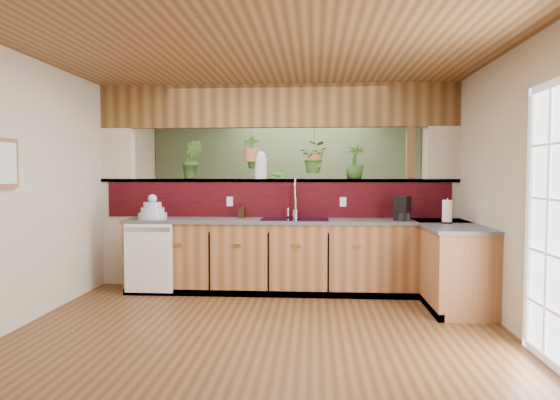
# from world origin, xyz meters

# --- Properties ---
(ground) EXTENTS (4.60, 7.00, 0.01)m
(ground) POSITION_xyz_m (0.00, 0.00, 0.00)
(ground) COLOR #57351A
(ground) RESTS_ON ground
(ceiling) EXTENTS (4.60, 7.00, 0.01)m
(ceiling) POSITION_xyz_m (0.00, 0.00, 2.60)
(ceiling) COLOR brown
(ceiling) RESTS_ON ground
(wall_back) EXTENTS (4.60, 0.02, 2.60)m
(wall_back) POSITION_xyz_m (0.00, 3.50, 1.30)
(wall_back) COLOR beige
(wall_back) RESTS_ON ground
(wall_front) EXTENTS (4.60, 0.02, 2.60)m
(wall_front) POSITION_xyz_m (0.00, -3.50, 1.30)
(wall_front) COLOR beige
(wall_front) RESTS_ON ground
(wall_left) EXTENTS (0.02, 7.00, 2.60)m
(wall_left) POSITION_xyz_m (-2.30, 0.00, 1.30)
(wall_left) COLOR beige
(wall_left) RESTS_ON ground
(wall_right) EXTENTS (0.02, 7.00, 2.60)m
(wall_right) POSITION_xyz_m (2.30, 0.00, 1.30)
(wall_right) COLOR beige
(wall_right) RESTS_ON ground
(pass_through_partition) EXTENTS (4.60, 0.21, 2.60)m
(pass_through_partition) POSITION_xyz_m (0.03, 1.35, 1.19)
(pass_through_partition) COLOR beige
(pass_through_partition) RESTS_ON ground
(pass_through_ledge) EXTENTS (4.60, 0.21, 0.04)m
(pass_through_ledge) POSITION_xyz_m (0.00, 1.35, 1.37)
(pass_through_ledge) COLOR brown
(pass_through_ledge) RESTS_ON ground
(header_beam) EXTENTS (4.60, 0.15, 0.55)m
(header_beam) POSITION_xyz_m (0.00, 1.35, 2.33)
(header_beam) COLOR brown
(header_beam) RESTS_ON ground
(sage_backwall) EXTENTS (4.55, 0.02, 2.55)m
(sage_backwall) POSITION_xyz_m (0.00, 3.48, 1.30)
(sage_backwall) COLOR #4F6243
(sage_backwall) RESTS_ON ground
(countertop) EXTENTS (4.14, 1.52, 0.90)m
(countertop) POSITION_xyz_m (0.84, 0.87, 0.45)
(countertop) COLOR brown
(countertop) RESTS_ON ground
(dishwasher) EXTENTS (0.58, 0.03, 0.82)m
(dishwasher) POSITION_xyz_m (-1.48, 0.66, 0.46)
(dishwasher) COLOR white
(dishwasher) RESTS_ON ground
(navy_sink) EXTENTS (0.82, 0.50, 0.18)m
(navy_sink) POSITION_xyz_m (0.25, 0.98, 0.82)
(navy_sink) COLOR black
(navy_sink) RESTS_ON countertop
(french_door) EXTENTS (0.06, 1.02, 2.16)m
(french_door) POSITION_xyz_m (2.27, -1.30, 1.05)
(french_door) COLOR white
(french_door) RESTS_ON ground
(framed_print) EXTENTS (0.04, 0.35, 0.45)m
(framed_print) POSITION_xyz_m (-2.27, -0.80, 1.55)
(framed_print) COLOR brown
(framed_print) RESTS_ON wall_left
(faucet) EXTENTS (0.22, 0.22, 0.49)m
(faucet) POSITION_xyz_m (0.24, 1.13, 1.16)
(faucet) COLOR #B7B7B2
(faucet) RESTS_ON countertop
(dish_stack) EXTENTS (0.35, 0.35, 0.30)m
(dish_stack) POSITION_xyz_m (-1.50, 0.91, 0.99)
(dish_stack) COLOR #A4B3D4
(dish_stack) RESTS_ON countertop
(soap_dispenser) EXTENTS (0.09, 0.09, 0.18)m
(soap_dispenser) POSITION_xyz_m (-0.42, 1.12, 0.99)
(soap_dispenser) COLOR #342013
(soap_dispenser) RESTS_ON countertop
(coffee_maker) EXTENTS (0.15, 0.26, 0.29)m
(coffee_maker) POSITION_xyz_m (1.54, 0.94, 1.03)
(coffee_maker) COLOR black
(coffee_maker) RESTS_ON countertop
(paper_towel) EXTENTS (0.13, 0.13, 0.28)m
(paper_towel) POSITION_xyz_m (1.97, 0.59, 1.03)
(paper_towel) COLOR black
(paper_towel) RESTS_ON countertop
(glass_jar) EXTENTS (0.16, 0.16, 0.36)m
(glass_jar) POSITION_xyz_m (-0.21, 1.35, 1.57)
(glass_jar) COLOR silver
(glass_jar) RESTS_ON pass_through_ledge
(ledge_plant_left) EXTENTS (0.29, 0.25, 0.50)m
(ledge_plant_left) POSITION_xyz_m (-1.11, 1.35, 1.64)
(ledge_plant_left) COLOR #2D541D
(ledge_plant_left) RESTS_ON pass_through_ledge
(ledge_plant_right) EXTENTS (0.25, 0.25, 0.44)m
(ledge_plant_right) POSITION_xyz_m (1.00, 1.35, 1.61)
(ledge_plant_right) COLOR #2D541D
(ledge_plant_right) RESTS_ON pass_through_ledge
(hanging_plant_a) EXTENTS (0.25, 0.20, 0.56)m
(hanging_plant_a) POSITION_xyz_m (-0.33, 1.35, 1.88)
(hanging_plant_a) COLOR brown
(hanging_plant_a) RESTS_ON header_beam
(hanging_plant_b) EXTENTS (0.43, 0.39, 0.52)m
(hanging_plant_b) POSITION_xyz_m (0.49, 1.35, 1.84)
(hanging_plant_b) COLOR brown
(hanging_plant_b) RESTS_ON header_beam
(shelving_console) EXTENTS (1.43, 0.91, 0.93)m
(shelving_console) POSITION_xyz_m (-0.53, 3.25, 0.50)
(shelving_console) COLOR black
(shelving_console) RESTS_ON ground
(shelf_plant_a) EXTENTS (0.22, 0.16, 0.41)m
(shelf_plant_a) POSITION_xyz_m (-1.09, 3.25, 1.17)
(shelf_plant_a) COLOR #2D541D
(shelf_plant_a) RESTS_ON shelving_console
(shelf_plant_b) EXTENTS (0.33, 0.33, 0.54)m
(shelf_plant_b) POSITION_xyz_m (-0.14, 3.25, 1.23)
(shelf_plant_b) COLOR #2D541D
(shelf_plant_b) RESTS_ON shelving_console
(floor_plant) EXTENTS (0.90, 0.83, 0.83)m
(floor_plant) POSITION_xyz_m (0.46, 2.35, 0.42)
(floor_plant) COLOR #2D541D
(floor_plant) RESTS_ON ground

